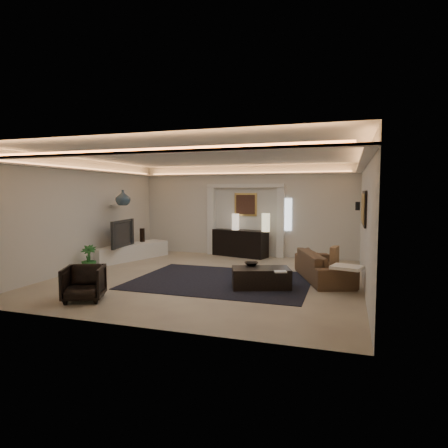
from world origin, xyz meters
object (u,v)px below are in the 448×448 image
(console, at_px, (240,244))
(armchair, at_px, (84,283))
(sofa, at_px, (323,266))
(coffee_table, at_px, (261,278))

(console, distance_m, armchair, 5.96)
(console, bearing_deg, sofa, -28.39)
(coffee_table, relative_size, armchair, 1.68)
(coffee_table, bearing_deg, console, 92.39)
(sofa, xyz_separation_m, armchair, (-4.18, -3.18, 0.00))
(sofa, distance_m, armchair, 5.25)
(console, relative_size, coffee_table, 1.47)
(console, distance_m, coffee_table, 4.12)
(console, height_order, armchair, console)
(console, xyz_separation_m, sofa, (2.75, -2.61, -0.07))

